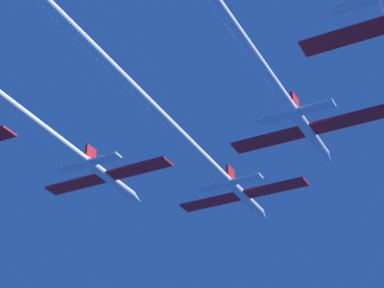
{
  "coord_description": "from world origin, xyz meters",
  "views": [
    {
      "loc": [
        31.18,
        -74.44,
        -39.12
      ],
      "look_at": [
        0.52,
        -14.81,
        0.2
      ],
      "focal_mm": 66.52,
      "sensor_mm": 36.0,
      "label": 1
    }
  ],
  "objects": [
    {
      "name": "jet_left_wing",
      "position": [
        -11.89,
        -29.48,
        0.15
      ],
      "size": [
        16.64,
        57.8,
        2.76
      ],
      "color": "white"
    },
    {
      "name": "jet_right_wing",
      "position": [
        13.01,
        -28.98,
        -0.37
      ],
      "size": [
        16.64,
        56.76,
        2.76
      ],
      "color": "white"
    },
    {
      "name": "jet_lead",
      "position": [
        0.39,
        -18.44,
        0.18
      ],
      "size": [
        16.64,
        59.87,
        2.76
      ],
      "color": "white"
    }
  ]
}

